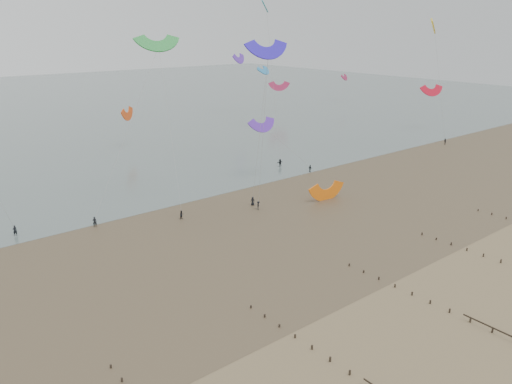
% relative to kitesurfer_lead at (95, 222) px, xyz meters
% --- Properties ---
extents(ground, '(500.00, 500.00, 0.00)m').
position_rel_kitesurfer_lead_xyz_m(ground, '(18.78, -49.30, -0.92)').
color(ground, brown).
rests_on(ground, ground).
extents(sea_and_shore, '(500.00, 665.00, 0.03)m').
position_rel_kitesurfer_lead_xyz_m(sea_and_shore, '(14.70, -14.90, -0.91)').
color(sea_and_shore, '#475654').
rests_on(sea_and_shore, ground).
extents(kitesurfer_lead, '(0.78, 0.64, 1.84)m').
position_rel_kitesurfer_lead_xyz_m(kitesurfer_lead, '(0.00, 0.00, 0.00)').
color(kitesurfer_lead, black).
rests_on(kitesurfer_lead, ground).
extents(kitesurfers, '(116.61, 21.19, 1.86)m').
position_rel_kitesurfer_lead_xyz_m(kitesurfers, '(42.90, -0.88, -0.05)').
color(kitesurfers, black).
rests_on(kitesurfers, ground).
extents(grounded_kite, '(7.82, 6.41, 3.98)m').
position_rel_kitesurfer_lead_xyz_m(grounded_kite, '(41.39, -15.08, -0.92)').
color(grounded_kite, orange).
rests_on(grounded_kite, ground).
extents(kites_airborne, '(244.87, 109.21, 43.44)m').
position_rel_kitesurfer_lead_xyz_m(kites_airborne, '(15.74, 39.20, 19.78)').
color(kites_airborne, teal).
rests_on(kites_airborne, ground).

